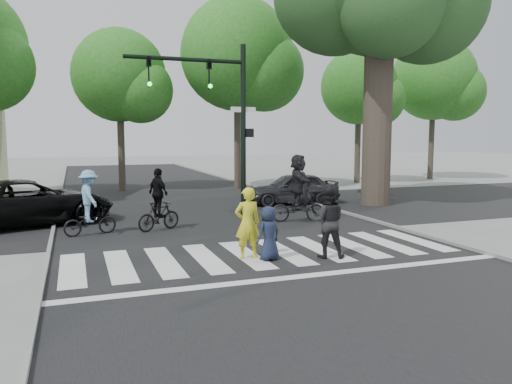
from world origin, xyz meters
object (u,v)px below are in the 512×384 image
at_px(traffic_signal, 220,106).
at_px(car_grey, 292,188).
at_px(cyclist_left, 89,207).
at_px(car_suv, 27,202).
at_px(cyclist_right, 298,192).
at_px(cyclist_mid, 159,205).
at_px(pedestrian_adult, 328,221).
at_px(pedestrian_child, 269,233).
at_px(pedestrian_woman, 248,223).

relative_size(traffic_signal, car_grey, 1.52).
height_order(cyclist_left, car_suv, cyclist_left).
distance_m(cyclist_right, car_grey, 4.39).
xyz_separation_m(traffic_signal, cyclist_left, (-4.36, -1.34, -3.07)).
xyz_separation_m(cyclist_mid, car_grey, (6.29, 4.02, -0.12)).
relative_size(cyclist_right, car_grey, 0.58).
distance_m(cyclist_left, car_suv, 3.01).
height_order(traffic_signal, cyclist_left, traffic_signal).
height_order(pedestrian_adult, car_grey, pedestrian_adult).
xyz_separation_m(pedestrian_child, cyclist_right, (2.84, 4.53, 0.38)).
distance_m(traffic_signal, pedestrian_woman, 6.40).
xyz_separation_m(pedestrian_adult, cyclist_mid, (-3.24, 4.82, -0.09)).
bearing_deg(car_grey, car_suv, -75.18).
bearing_deg(cyclist_right, pedestrian_woman, -127.77).
relative_size(pedestrian_adult, car_grey, 0.45).
bearing_deg(pedestrian_child, cyclist_right, -140.91).
xyz_separation_m(pedestrian_woman, cyclist_right, (3.26, 4.20, 0.16)).
bearing_deg(pedestrian_adult, cyclist_right, -83.80).
relative_size(pedestrian_adult, cyclist_left, 0.91).
height_order(pedestrian_child, pedestrian_adult, pedestrian_adult).
xyz_separation_m(cyclist_mid, car_suv, (-3.86, 2.34, -0.04)).
relative_size(pedestrian_child, cyclist_right, 0.56).
bearing_deg(cyclist_right, cyclist_left, 179.98).
distance_m(pedestrian_child, cyclist_left, 5.95).
distance_m(pedestrian_child, pedestrian_adult, 1.45).
distance_m(traffic_signal, car_suv, 7.03).
bearing_deg(pedestrian_adult, car_suv, -22.37).
bearing_deg(pedestrian_child, car_grey, -136.23).
height_order(pedestrian_child, car_suv, car_suv).
bearing_deg(cyclist_left, traffic_signal, 17.13).
height_order(traffic_signal, cyclist_mid, traffic_signal).
xyz_separation_m(pedestrian_adult, cyclist_left, (-5.25, 4.78, -0.04)).
bearing_deg(traffic_signal, car_grey, 34.57).
bearing_deg(traffic_signal, cyclist_left, -162.87).
bearing_deg(pedestrian_adult, pedestrian_child, 13.09).
bearing_deg(cyclist_mid, pedestrian_child, -68.22).
height_order(cyclist_left, cyclist_right, cyclist_right).
height_order(pedestrian_child, cyclist_left, cyclist_left).
height_order(cyclist_left, car_grey, cyclist_left).
bearing_deg(pedestrian_adult, traffic_signal, -58.76).
height_order(cyclist_mid, car_suv, cyclist_mid).
bearing_deg(traffic_signal, cyclist_right, -29.99).
distance_m(pedestrian_woman, cyclist_right, 5.32).
bearing_deg(car_suv, cyclist_left, -160.37).
xyz_separation_m(pedestrian_child, cyclist_left, (-3.84, 4.54, 0.19)).
bearing_deg(pedestrian_woman, car_suv, -50.26).
bearing_deg(cyclist_mid, car_grey, 32.59).
bearing_deg(car_suv, cyclist_right, -123.67).
bearing_deg(pedestrian_child, cyclist_left, -68.54).
height_order(pedestrian_woman, cyclist_mid, cyclist_mid).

